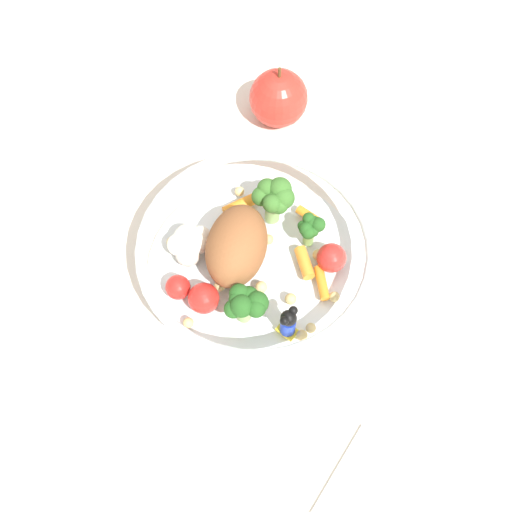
% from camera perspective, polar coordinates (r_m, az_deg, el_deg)
% --- Properties ---
extents(ground_plane, '(2.40, 2.40, 0.00)m').
position_cam_1_polar(ground_plane, '(0.66, 0.61, -2.28)').
color(ground_plane, silver).
extents(food_container, '(0.23, 0.23, 0.07)m').
position_cam_1_polar(food_container, '(0.64, -0.45, 0.24)').
color(food_container, white).
rests_on(food_container, ground_plane).
extents(loose_apple, '(0.07, 0.07, 0.08)m').
position_cam_1_polar(loose_apple, '(0.76, 1.97, 13.55)').
color(loose_apple, red).
rests_on(loose_apple, ground_plane).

